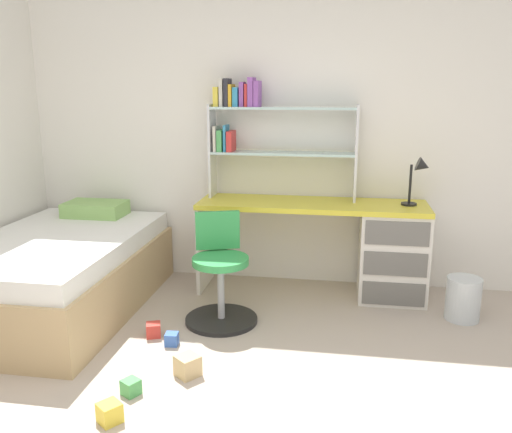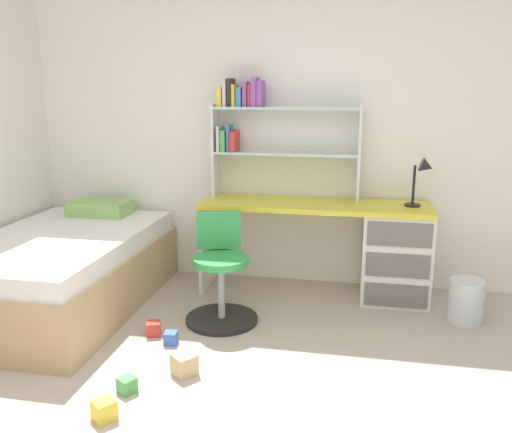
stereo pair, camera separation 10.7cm
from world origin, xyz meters
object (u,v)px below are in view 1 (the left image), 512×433
object	(u,v)px
toy_block_blue_0	(172,339)
toy_block_green_4	(131,387)
desk	(371,246)
waste_bin	(463,299)
toy_block_red_3	(153,330)
toy_block_natural_1	(188,366)
desk_lamp	(420,174)
swivel_chair	(220,280)
bookshelf_hutch	(261,126)
bed_platform	(58,273)
toy_block_yellow_2	(110,413)

from	to	relation	value
toy_block_blue_0	toy_block_green_4	world-z (taller)	toy_block_green_4
desk	waste_bin	bearing A→B (deg)	-28.63
toy_block_red_3	toy_block_natural_1	bearing A→B (deg)	-50.23
toy_block_natural_1	desk_lamp	bearing A→B (deg)	44.99
swivel_chair	toy_block_green_4	world-z (taller)	swivel_chair
bookshelf_hutch	bed_platform	distance (m)	1.94
bed_platform	toy_block_red_3	xyz separation A→B (m)	(0.86, -0.33, -0.24)
bookshelf_hutch	waste_bin	bearing A→B (deg)	-17.66
waste_bin	bookshelf_hutch	bearing A→B (deg)	162.34
bookshelf_hutch	toy_block_yellow_2	size ratio (longest dim) A/B	11.51
desk_lamp	waste_bin	bearing A→B (deg)	-47.46
desk	desk_lamp	world-z (taller)	desk_lamp
toy_block_green_4	toy_block_natural_1	bearing A→B (deg)	44.02
toy_block_yellow_2	toy_block_natural_1	bearing A→B (deg)	62.40
bookshelf_hutch	waste_bin	size ratio (longest dim) A/B	3.79
waste_bin	toy_block_natural_1	size ratio (longest dim) A/B	2.55
toy_block_blue_0	desk_lamp	bearing A→B (deg)	33.32
desk	toy_block_green_4	xyz separation A→B (m)	(-1.35, -1.68, -0.37)
desk	toy_block_blue_0	world-z (taller)	desk
toy_block_green_4	toy_block_red_3	bearing A→B (deg)	99.99
desk	bed_platform	world-z (taller)	desk
desk	toy_block_yellow_2	distance (m)	2.39
bookshelf_hutch	toy_block_green_4	distance (m)	2.28
bookshelf_hutch	desk_lamp	distance (m)	1.30
toy_block_blue_0	toy_block_natural_1	world-z (taller)	toy_block_natural_1
toy_block_green_4	bed_platform	bearing A→B (deg)	133.82
waste_bin	toy_block_blue_0	world-z (taller)	waste_bin
bookshelf_hutch	toy_block_blue_0	distance (m)	1.84
waste_bin	toy_block_red_3	world-z (taller)	waste_bin
desk_lamp	toy_block_green_4	distance (m)	2.56
toy_block_blue_0	waste_bin	bearing A→B (deg)	20.48
toy_block_blue_0	toy_block_yellow_2	size ratio (longest dim) A/B	0.79
toy_block_blue_0	toy_block_natural_1	size ratio (longest dim) A/B	0.66
toy_block_yellow_2	toy_block_red_3	xyz separation A→B (m)	(-0.11, 0.95, -0.00)
desk	swivel_chair	size ratio (longest dim) A/B	2.33
bed_platform	toy_block_red_3	world-z (taller)	bed_platform
waste_bin	toy_block_yellow_2	xyz separation A→B (m)	(-2.01, -1.58, -0.11)
toy_block_natural_1	toy_block_green_4	distance (m)	0.35
bookshelf_hutch	toy_block_green_4	world-z (taller)	bookshelf_hutch
toy_block_green_4	bookshelf_hutch	bearing A→B (deg)	76.56
toy_block_red_3	bed_platform	bearing A→B (deg)	158.99
desk_lamp	bed_platform	xyz separation A→B (m)	(-2.66, -0.65, -0.72)
desk	toy_block_blue_0	size ratio (longest dim) A/B	22.16
toy_block_green_4	desk	bearing A→B (deg)	51.27
desk	toy_block_red_3	xyz separation A→B (m)	(-1.47, -0.99, -0.37)
desk	toy_block_blue_0	xyz separation A→B (m)	(-1.31, -1.09, -0.38)
bed_platform	toy_block_yellow_2	bearing A→B (deg)	-52.70
bed_platform	toy_block_green_4	bearing A→B (deg)	-46.18
toy_block_blue_0	swivel_chair	bearing A→B (deg)	61.99
bookshelf_hutch	bed_platform	bearing A→B (deg)	-150.45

